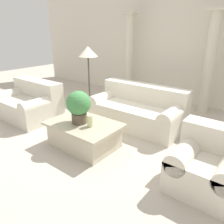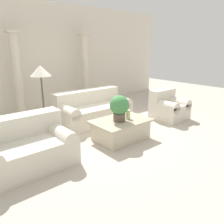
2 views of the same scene
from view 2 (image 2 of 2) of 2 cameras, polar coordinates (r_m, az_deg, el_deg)
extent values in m
plane|color=#BCB2A3|center=(5.03, -2.78, -5.58)|extent=(16.00, 16.00, 0.00)
cube|color=silver|center=(7.20, -17.63, 13.50)|extent=(10.00, 0.06, 3.20)
cube|color=beige|center=(5.74, -4.68, -0.40)|extent=(1.91, 0.95, 0.44)
cube|color=beige|center=(5.89, -6.53, 4.04)|extent=(1.91, 0.33, 0.36)
cylinder|color=beige|center=(5.27, -11.93, 0.22)|extent=(0.28, 0.95, 0.28)
cylinder|color=beige|center=(6.17, 1.42, 2.97)|extent=(0.28, 0.95, 0.28)
cube|color=beige|center=(3.88, -21.10, -10.19)|extent=(1.42, 0.95, 0.44)
cube|color=beige|center=(4.00, -23.20, -3.31)|extent=(1.42, 0.33, 0.36)
cylinder|color=beige|center=(3.98, -13.69, -5.35)|extent=(0.28, 0.95, 0.28)
cube|color=beige|center=(4.67, 2.32, -4.80)|extent=(1.06, 0.73, 0.39)
cube|color=#B3A98F|center=(4.60, 2.36, -2.33)|extent=(1.20, 0.83, 0.04)
cylinder|color=brown|center=(4.50, 1.92, -1.33)|extent=(0.25, 0.25, 0.17)
sphere|color=#428447|center=(4.43, 1.95, 1.82)|extent=(0.40, 0.40, 0.40)
cylinder|color=beige|center=(4.66, 4.24, -0.61)|extent=(0.09, 0.09, 0.19)
cylinder|color=#4C473D|center=(5.22, -16.81, -5.27)|extent=(0.27, 0.27, 0.03)
cylinder|color=#4C473D|center=(5.02, -17.43, 1.67)|extent=(0.04, 0.04, 1.28)
cone|color=silver|center=(4.89, -18.19, 10.20)|extent=(0.44, 0.44, 0.23)
cylinder|color=beige|center=(6.47, -23.37, 8.42)|extent=(0.24, 0.24, 2.25)
cube|color=beige|center=(6.44, -24.60, 18.61)|extent=(0.33, 0.33, 0.06)
cylinder|color=beige|center=(7.39, -7.00, 10.49)|extent=(0.24, 0.24, 2.25)
cube|color=beige|center=(7.36, -7.34, 19.46)|extent=(0.33, 0.33, 0.06)
cube|color=beige|center=(6.17, 14.75, 0.25)|extent=(0.82, 0.82, 0.44)
cube|color=beige|center=(6.23, 13.01, 4.22)|extent=(0.82, 0.29, 0.34)
cylinder|color=beige|center=(5.90, 13.37, 1.65)|extent=(0.28, 0.82, 0.28)
cylinder|color=beige|center=(6.33, 16.31, 2.44)|extent=(0.28, 0.82, 0.28)
camera|label=1|loc=(5.43, 41.82, 12.46)|focal=35.00mm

